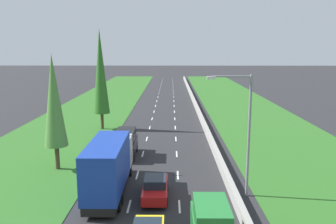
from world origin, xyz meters
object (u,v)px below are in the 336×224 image
(red_sedan_centre_lane, at_px, (155,188))
(black_van_left_lane, at_px, (126,143))
(poplar_tree_second, at_px, (54,101))
(street_light_mast, at_px, (244,127))
(blue_box_truck_left_lane, at_px, (109,165))
(poplar_tree_third, at_px, (100,72))

(red_sedan_centre_lane, bearing_deg, black_van_left_lane, 108.89)
(poplar_tree_second, distance_m, street_light_mast, 16.49)
(blue_box_truck_left_lane, distance_m, red_sedan_centre_lane, 3.83)
(blue_box_truck_left_lane, bearing_deg, poplar_tree_third, 102.56)
(red_sedan_centre_lane, relative_size, poplar_tree_second, 0.43)
(blue_box_truck_left_lane, distance_m, black_van_left_lane, 8.95)
(red_sedan_centre_lane, distance_m, poplar_tree_third, 24.24)
(red_sedan_centre_lane, height_order, poplar_tree_second, poplar_tree_second)
(black_van_left_lane, xyz_separation_m, poplar_tree_second, (-5.72, -3.77, 4.82))
(poplar_tree_third, xyz_separation_m, street_light_mast, (14.49, -21.32, -2.46))
(blue_box_truck_left_lane, bearing_deg, street_light_mast, -2.66)
(poplar_tree_third, bearing_deg, black_van_left_lane, -68.35)
(red_sedan_centre_lane, distance_m, street_light_mast, 7.78)
(blue_box_truck_left_lane, xyz_separation_m, poplar_tree_second, (-5.63, 5.15, 4.04))
(blue_box_truck_left_lane, bearing_deg, poplar_tree_second, 137.57)
(poplar_tree_third, bearing_deg, street_light_mast, -55.79)
(blue_box_truck_left_lane, relative_size, red_sedan_centre_lane, 2.09)
(street_light_mast, bearing_deg, red_sedan_centre_lane, -175.81)
(blue_box_truck_left_lane, bearing_deg, red_sedan_centre_lane, -14.98)
(red_sedan_centre_lane, xyz_separation_m, poplar_tree_second, (-9.09, 6.07, 5.41))
(blue_box_truck_left_lane, relative_size, poplar_tree_second, 0.91)
(black_van_left_lane, bearing_deg, red_sedan_centre_lane, -71.11)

